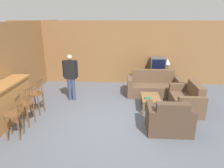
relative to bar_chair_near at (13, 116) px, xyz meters
The scene contains 16 objects.
ground_plane 2.48m from the bar_chair_near, 18.61° to the left, with size 24.00×24.00×0.00m, color #565B66.
wall_back 5.01m from the bar_chair_near, 62.40° to the left, with size 9.40×0.08×2.60m.
wall_left 2.41m from the bar_chair_near, 114.52° to the left, with size 0.08×8.62×2.60m.
bar_counter 0.88m from the bar_chair_near, 134.43° to the left, with size 0.55×2.19×1.07m.
bar_chair_near is the anchor object (origin of this frame).
bar_chair_mid 0.60m from the bar_chair_near, 90.00° to the left, with size 0.46×0.46×1.07m.
bar_chair_far 1.27m from the bar_chair_near, 89.99° to the left, with size 0.43×0.43×1.07m.
couch_far 4.67m from the bar_chair_near, 39.59° to the left, with size 1.87×0.83×0.89m.
armchair_near 3.70m from the bar_chair_near, ahead, with size 1.07×0.79×0.87m.
loveseat_right 4.81m from the bar_chair_near, 21.66° to the left, with size 0.76×1.33×0.85m.
coffee_table 3.79m from the bar_chair_near, 27.69° to the left, with size 0.55×0.86×0.41m.
tv_unit 5.61m from the bar_chair_near, 46.23° to the left, with size 1.05×0.46×0.64m.
tv 5.62m from the bar_chair_near, 46.21° to the left, with size 0.59×0.49×0.55m.
book_on_table 3.63m from the bar_chair_near, 26.43° to the left, with size 0.19×0.17×0.03m.
table_lamp 5.90m from the bar_chair_near, 43.49° to the left, with size 0.23×0.23×0.50m.
person_by_window 2.48m from the bar_chair_near, 72.41° to the left, with size 0.51×0.18×1.57m.
Camera 1 is at (0.23, -4.74, 2.72)m, focal length 32.00 mm.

